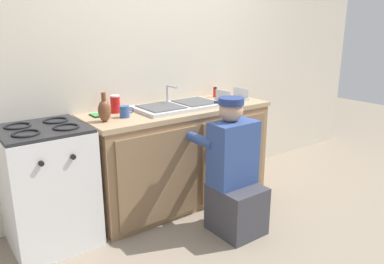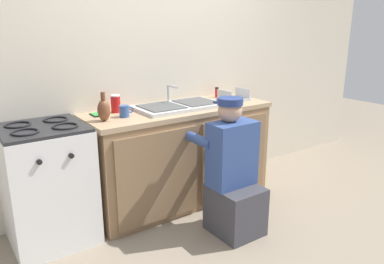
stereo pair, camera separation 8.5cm
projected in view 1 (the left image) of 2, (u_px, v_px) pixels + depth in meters
ground_plane at (198, 211)px, 3.42m from camera, size 12.00×12.00×0.00m
back_wall at (158, 67)px, 3.58m from camera, size 6.00×0.10×2.50m
counter_cabinet at (180, 158)px, 3.53m from camera, size 1.71×0.62×0.87m
countertop at (179, 110)px, 3.41m from camera, size 1.75×0.62×0.04m
sink_double_basin at (179, 106)px, 3.40m from camera, size 0.80×0.44×0.19m
stove_range at (49, 186)px, 2.83m from camera, size 0.61×0.62×0.94m
plumber_person at (234, 178)px, 3.01m from camera, size 0.42×0.61×1.10m
vase_decorative at (104, 110)px, 2.89m from camera, size 0.10×0.10×0.23m
coffee_mug at (125, 112)px, 3.04m from camera, size 0.13×0.08×0.09m
cell_phone at (96, 115)px, 3.09m from camera, size 0.07×0.14×0.01m
dish_rack_tray at (232, 98)px, 3.74m from camera, size 0.28×0.22×0.11m
spice_bottle_red at (215, 92)px, 3.88m from camera, size 0.04×0.04×0.10m
soda_cup_red at (115, 104)px, 3.19m from camera, size 0.08×0.08×0.15m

